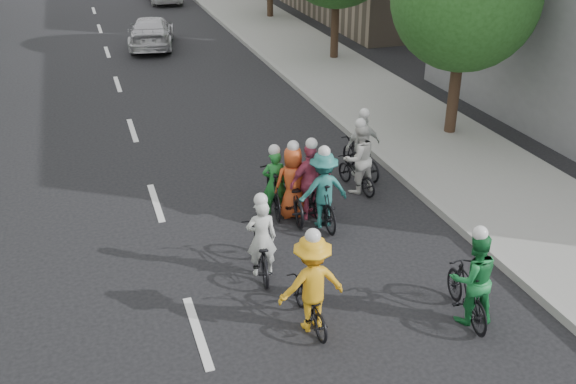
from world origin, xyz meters
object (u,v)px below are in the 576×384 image
cyclist_5 (274,188)px  cyclist_6 (358,165)px  cyclist_0 (261,247)px  follow_car_lead (151,32)px  cyclist_1 (471,284)px  cyclist_2 (311,290)px  cyclist_3 (310,188)px  cyclist_7 (322,194)px  cyclist_4 (292,189)px  cyclist_8 (361,152)px

cyclist_5 → cyclist_6: 2.26m
cyclist_0 → follow_car_lead: size_ratio=0.39×
cyclist_1 → cyclist_2: bearing=-5.3°
cyclist_3 → follow_car_lead: size_ratio=0.42×
cyclist_0 → cyclist_7: (1.80, 1.40, 0.17)m
cyclist_6 → cyclist_7: (-1.41, -1.29, 0.04)m
cyclist_1 → cyclist_5: size_ratio=1.04×
cyclist_1 → cyclist_3: (-1.30, 4.33, 0.00)m
cyclist_1 → cyclist_5: bearing=-58.9°
cyclist_2 → cyclist_7: (1.46, 3.26, -0.00)m
cyclist_3 → cyclist_6: size_ratio=1.02×
cyclist_5 → cyclist_6: size_ratio=0.95×
cyclist_4 → cyclist_7: 0.79m
cyclist_6 → follow_car_lead: (-2.72, 16.23, -0.02)m
cyclist_0 → cyclist_4: size_ratio=0.87×
cyclist_1 → cyclist_5: cyclist_1 is taller
cyclist_6 → cyclist_8: size_ratio=1.03×
cyclist_4 → cyclist_8: bearing=-142.5°
cyclist_4 → follow_car_lead: (-0.84, 16.90, 0.03)m
cyclist_4 → cyclist_8: cyclist_4 is taller
cyclist_5 → cyclist_0: bearing=74.5°
follow_car_lead → cyclist_7: bearing=104.8°
cyclist_2 → cyclist_5: size_ratio=1.08×
cyclist_6 → follow_car_lead: 16.45m
cyclist_3 → follow_car_lead: bearing=-96.3°
cyclist_5 → cyclist_6: cyclist_6 is taller
cyclist_1 → cyclist_8: (0.71, 6.02, -0.08)m
cyclist_2 → cyclist_8: (3.34, 5.36, -0.11)m
cyclist_2 → cyclist_7: 3.57m
cyclist_4 → cyclist_5: size_ratio=1.14×
cyclist_3 → cyclist_5: size_ratio=1.07×
cyclist_3 → follow_car_lead: cyclist_3 is taller
cyclist_3 → cyclist_1: bearing=96.4°
cyclist_3 → cyclist_5: 0.85m
cyclist_5 → cyclist_8: (2.69, 1.20, 0.02)m
cyclist_0 → cyclist_4: cyclist_4 is taller
cyclist_1 → cyclist_8: size_ratio=1.02×
cyclist_2 → cyclist_3: bearing=-110.6°
cyclist_6 → cyclist_8: (0.47, 0.81, -0.07)m
cyclist_0 → cyclist_6: size_ratio=0.94×
cyclist_1 → follow_car_lead: size_ratio=0.41×
cyclist_0 → cyclist_8: size_ratio=0.98×
cyclist_0 → cyclist_6: 4.19m
cyclist_1 → cyclist_2: cyclist_2 is taller
cyclist_3 → cyclist_5: cyclist_3 is taller
cyclist_2 → cyclist_6: size_ratio=1.02×
cyclist_2 → cyclist_5: cyclist_2 is taller
cyclist_6 → cyclist_8: 0.94m
cyclist_5 → cyclist_2: bearing=88.6°
cyclist_2 → follow_car_lead: (0.15, 20.78, -0.07)m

